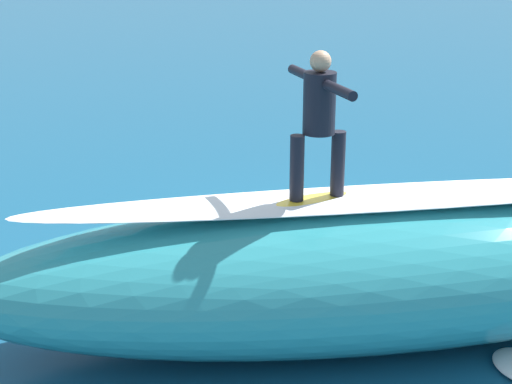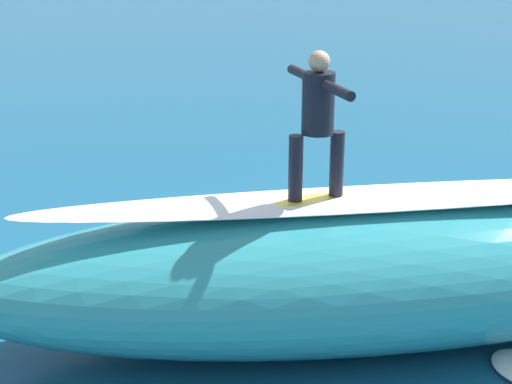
{
  "view_description": "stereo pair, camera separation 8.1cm",
  "coord_description": "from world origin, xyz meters",
  "views": [
    {
      "loc": [
        1.44,
        9.41,
        4.29
      ],
      "look_at": [
        1.2,
        0.82,
        1.23
      ],
      "focal_mm": 53.35,
      "sensor_mm": 36.0,
      "label": 1
    },
    {
      "loc": [
        1.36,
        9.41,
        4.29
      ],
      "look_at": [
        1.2,
        0.82,
        1.23
      ],
      "focal_mm": 53.35,
      "sensor_mm": 36.0,
      "label": 2
    }
  ],
  "objects": [
    {
      "name": "surfboard_paddling",
      "position": [
        1.78,
        -0.51,
        0.05
      ],
      "size": [
        1.38,
        2.48,
        0.1
      ],
      "primitive_type": "ellipsoid",
      "rotation": [
        0.0,
        0.0,
        1.19
      ],
      "color": "#E0563D",
      "rests_on": "ground_plane"
    },
    {
      "name": "surfer_riding",
      "position": [
        0.62,
        2.16,
        2.51
      ],
      "size": [
        0.57,
        1.37,
        1.49
      ],
      "rotation": [
        0.0,
        0.0,
        0.32
      ],
      "color": "black",
      "rests_on": "surfboard_riding"
    },
    {
      "name": "foam_patch_far",
      "position": [
        -1.14,
        0.08,
        0.08
      ],
      "size": [
        0.86,
        0.9,
        0.17
      ],
      "primitive_type": "ellipsoid",
      "rotation": [
        0.0,
        0.0,
        2.24
      ],
      "color": "white",
      "rests_on": "ground_plane"
    },
    {
      "name": "ground_plane",
      "position": [
        0.0,
        0.0,
        0.0
      ],
      "size": [
        120.0,
        120.0,
        0.0
      ],
      "primitive_type": "plane",
      "color": "#145175"
    },
    {
      "name": "surfer_paddling",
      "position": [
        1.73,
        -0.63,
        0.23
      ],
      "size": [
        0.82,
        1.61,
        0.3
      ],
      "rotation": [
        0.0,
        0.0,
        1.19
      ],
      "color": "black",
      "rests_on": "surfboard_paddling"
    },
    {
      "name": "wave_foam_lip",
      "position": [
        -0.05,
        2.07,
        1.6
      ],
      "size": [
        7.54,
        1.78,
        0.08
      ],
      "primitive_type": "ellipsoid",
      "rotation": [
        0.0,
        0.0,
        0.13
      ],
      "color": "white",
      "rests_on": "wave_crest"
    },
    {
      "name": "surfboard_riding",
      "position": [
        0.62,
        2.16,
        1.6
      ],
      "size": [
        1.91,
        1.08,
        0.08
      ],
      "primitive_type": "ellipsoid",
      "rotation": [
        0.0,
        0.0,
        0.32
      ],
      "color": "yellow",
      "rests_on": "wave_crest"
    },
    {
      "name": "foam_patch_mid",
      "position": [
        -1.02,
        -2.15,
        0.04
      ],
      "size": [
        0.92,
        0.83,
        0.09
      ],
      "primitive_type": "ellipsoid",
      "rotation": [
        0.0,
        0.0,
        0.51
      ],
      "color": "white",
      "rests_on": "ground_plane"
    },
    {
      "name": "wave_crest",
      "position": [
        -0.05,
        2.07,
        0.78
      ],
      "size": [
        9.05,
        3.43,
        1.56
      ],
      "primitive_type": "ellipsoid",
      "rotation": [
        0.0,
        0.0,
        0.13
      ],
      "color": "teal",
      "rests_on": "ground_plane"
    }
  ]
}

